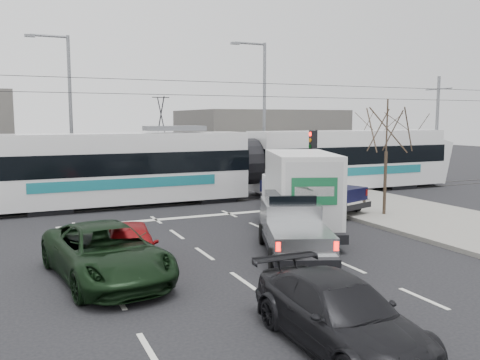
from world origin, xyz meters
name	(u,v)px	position (x,y,z in m)	size (l,w,h in m)	color
ground	(252,248)	(0.00, 0.00, 0.00)	(120.00, 120.00, 0.00)	black
sidewalk_right	(452,224)	(9.00, 0.00, 0.07)	(6.00, 60.00, 0.15)	gray
rails	(168,203)	(0.00, 10.00, 0.01)	(60.00, 1.60, 0.03)	#33302D
building_right	(258,140)	(12.00, 24.00, 2.50)	(12.00, 10.00, 5.00)	#635F59
bare_tree	(387,131)	(7.60, 2.50, 3.79)	(2.40, 2.40, 5.00)	#47382B
traffic_signal	(314,150)	(6.47, 6.50, 2.74)	(0.44, 0.44, 3.60)	black
street_lamp_near	(262,106)	(7.31, 14.00, 5.11)	(2.38, 0.25, 9.00)	slate
street_lamp_far	(67,105)	(-4.19, 16.00, 5.11)	(2.38, 0.25, 9.00)	slate
catenary	(167,127)	(0.00, 10.00, 3.88)	(60.00, 0.20, 7.00)	black
tram	(246,163)	(4.44, 10.12, 1.90)	(26.28, 2.89, 5.36)	white
silver_pickup	(292,225)	(0.87, -1.12, 0.93)	(3.53, 5.45, 1.88)	black
box_truck	(299,194)	(2.47, 1.18, 1.53)	(4.11, 6.54, 3.09)	black
navy_pickup	(307,188)	(5.39, 5.30, 1.06)	(3.42, 5.44, 2.16)	black
green_car	(106,253)	(-5.00, -1.37, 0.74)	(2.45, 5.32, 1.48)	black
red_car	(130,246)	(-4.21, -0.63, 0.66)	(1.56, 3.88, 1.32)	maroon
dark_car	(339,314)	(-1.69, -7.34, 0.65)	(1.83, 4.50, 1.31)	black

